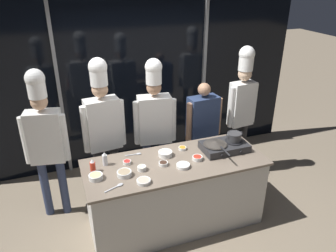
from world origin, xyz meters
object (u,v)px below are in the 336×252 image
stock_pot (234,137)px  prep_bowl_garlic (183,165)px  frying_pan (216,143)px  chef_sous (103,122)px  prep_bowl_shrimp (144,181)px  chef_line (155,119)px  prep_bowl_chicken (165,153)px  chef_head (45,135)px  serving_spoon_solid (118,186)px  person_guest (203,124)px  prep_bowl_soy_glaze (163,163)px  serving_spoon_slotted (136,154)px  squeeze_bottle_chili (93,166)px  prep_bowl_carrots (182,148)px  prep_bowl_mushrooms (124,173)px  prep_bowl_chili_flakes (197,158)px  prep_bowl_bell_pepper (127,162)px  portable_stove (224,146)px  prep_bowl_ginger (96,176)px  prep_bowl_noodles (142,168)px  squeeze_bottle_clear (105,159)px  chef_pastry (242,100)px

stock_pot → prep_bowl_garlic: stock_pot is taller
frying_pan → chef_sous: chef_sous is taller
prep_bowl_shrimp → chef_line: 1.14m
prep_bowl_chicken → chef_head: size_ratio=0.09×
prep_bowl_shrimp → serving_spoon_solid: bearing=174.7°
person_guest → chef_head: bearing=-3.6°
chef_head → chef_sous: bearing=-165.1°
prep_bowl_soy_glaze → serving_spoon_solid: prep_bowl_soy_glaze is taller
person_guest → serving_spoon_slotted: bearing=16.7°
squeeze_bottle_chili → serving_spoon_slotted: squeeze_bottle_chili is taller
prep_bowl_carrots → prep_bowl_chicken: size_ratio=0.58×
stock_pot → chef_head: 2.30m
prep_bowl_mushrooms → prep_bowl_shrimp: (0.16, -0.20, -0.01)m
prep_bowl_mushrooms → serving_spoon_slotted: bearing=59.0°
stock_pot → prep_bowl_chili_flakes: bearing=-169.4°
prep_bowl_chili_flakes → person_guest: (0.45, 0.81, 0.01)m
prep_bowl_bell_pepper → prep_bowl_chicken: (0.48, 0.02, 0.01)m
chef_head → chef_line: bearing=-167.5°
prep_bowl_garlic → chef_line: size_ratio=0.08×
stock_pot → squeeze_bottle_chili: 1.74m
portable_stove → chef_line: bearing=134.7°
prep_bowl_bell_pepper → squeeze_bottle_chili: bearing=-174.7°
chef_line → person_guest: bearing=-171.8°
frying_pan → prep_bowl_ginger: 1.48m
prep_bowl_chicken → serving_spoon_slotted: (-0.33, 0.14, -0.03)m
prep_bowl_noodles → prep_bowl_shrimp: prep_bowl_noodles is taller
prep_bowl_bell_pepper → prep_bowl_ginger: prep_bowl_ginger is taller
portable_stove → prep_bowl_chicken: size_ratio=3.26×
stock_pot → chef_line: bearing=139.6°
prep_bowl_carrots → person_guest: bearing=44.9°
prep_bowl_ginger → portable_stove: bearing=3.3°
serving_spoon_solid → person_guest: 1.77m
frying_pan → serving_spoon_slotted: bearing=164.3°
squeeze_bottle_chili → prep_bowl_bell_pepper: squeeze_bottle_chili is taller
portable_stove → prep_bowl_ginger: 1.61m
squeeze_bottle_clear → chef_line: 0.96m
frying_pan → chef_line: size_ratio=0.26×
squeeze_bottle_clear → person_guest: 1.60m
squeeze_bottle_clear → chef_line: chef_line is taller
frying_pan → chef_line: 0.90m
person_guest → squeeze_bottle_chili: bearing=16.1°
chef_head → prep_bowl_chicken: bearing=168.8°
prep_bowl_bell_pepper → chef_pastry: size_ratio=0.05×
prep_bowl_bell_pepper → serving_spoon_solid: prep_bowl_bell_pepper is taller
prep_bowl_mushrooms → prep_bowl_noodles: (0.21, 0.04, -0.00)m
prep_bowl_mushrooms → prep_bowl_chicken: bearing=23.9°
portable_stove → prep_bowl_mushrooms: portable_stove is taller
stock_pot → prep_bowl_shrimp: (-1.27, -0.33, -0.14)m
prep_bowl_mushrooms → chef_sous: (-0.07, 0.83, 0.26)m
prep_bowl_soy_glaze → prep_bowl_chicken: prep_bowl_chicken is taller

